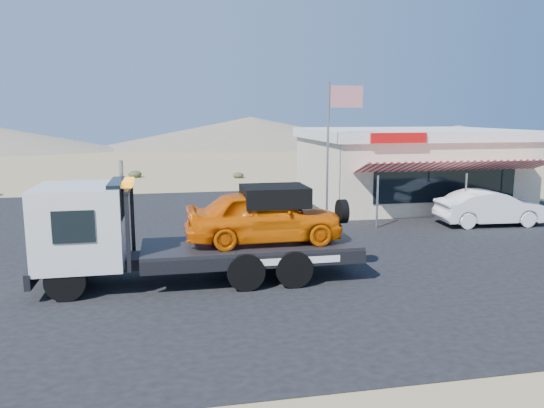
{
  "coord_description": "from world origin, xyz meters",
  "views": [
    {
      "loc": [
        -2.03,
        -17.0,
        4.75
      ],
      "look_at": [
        1.69,
        1.5,
        1.5
      ],
      "focal_mm": 35.0,
      "sensor_mm": 36.0,
      "label": 1
    }
  ],
  "objects_px": {
    "tow_truck": "(193,227)",
    "flagpole": "(333,137)",
    "white_sedan": "(491,208)",
    "jerky_store": "(407,166)"
  },
  "relations": [
    {
      "from": "tow_truck",
      "to": "flagpole",
      "type": "relative_size",
      "value": 1.47
    },
    {
      "from": "flagpole",
      "to": "white_sedan",
      "type": "bearing_deg",
      "value": -13.45
    },
    {
      "from": "white_sedan",
      "to": "jerky_store",
      "type": "xyz_separation_m",
      "value": [
        -0.99,
        6.04,
        1.22
      ]
    },
    {
      "from": "flagpole",
      "to": "tow_truck",
      "type": "bearing_deg",
      "value": -132.89
    },
    {
      "from": "tow_truck",
      "to": "jerky_store",
      "type": "xyz_separation_m",
      "value": [
        11.84,
        11.23,
        0.4
      ]
    },
    {
      "from": "tow_truck",
      "to": "jerky_store",
      "type": "height_order",
      "value": "jerky_store"
    },
    {
      "from": "tow_truck",
      "to": "white_sedan",
      "type": "bearing_deg",
      "value": 22.02
    },
    {
      "from": "tow_truck",
      "to": "white_sedan",
      "type": "distance_m",
      "value": 13.87
    },
    {
      "from": "jerky_store",
      "to": "flagpole",
      "type": "height_order",
      "value": "flagpole"
    },
    {
      "from": "tow_truck",
      "to": "white_sedan",
      "type": "relative_size",
      "value": 1.94
    }
  ]
}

